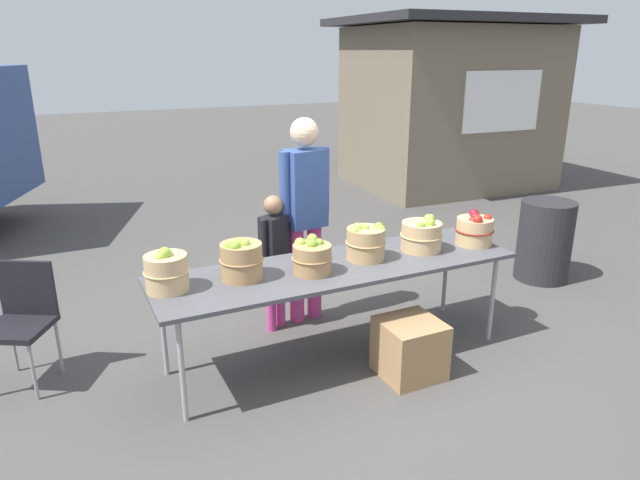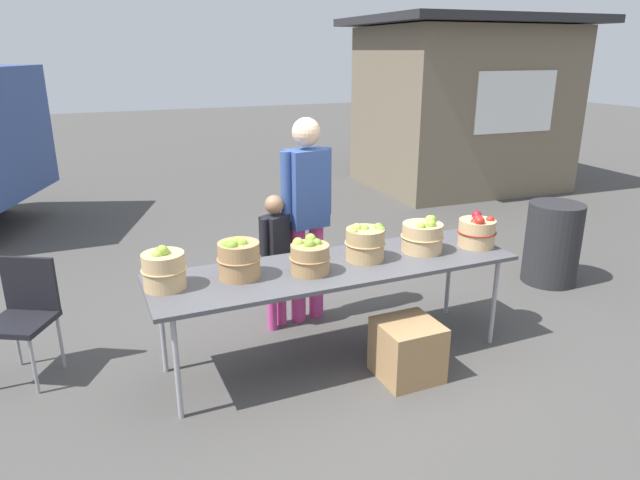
{
  "view_description": "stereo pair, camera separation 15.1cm",
  "coord_description": "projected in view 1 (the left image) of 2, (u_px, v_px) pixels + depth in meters",
  "views": [
    {
      "loc": [
        -1.78,
        -3.42,
        2.23
      ],
      "look_at": [
        0.0,
        0.3,
        0.85
      ],
      "focal_mm": 31.86,
      "sensor_mm": 36.0,
      "label": 1
    },
    {
      "loc": [
        -1.64,
        -3.49,
        2.23
      ],
      "look_at": [
        0.0,
        0.3,
        0.85
      ],
      "focal_mm": 31.86,
      "sensor_mm": 36.0,
      "label": 2
    }
  ],
  "objects": [
    {
      "name": "ground_plane",
      "position": [
        337.0,
        356.0,
        4.37
      ],
      "size": [
        40.0,
        40.0,
        0.0
      ],
      "primitive_type": "plane",
      "color": "#474442"
    },
    {
      "name": "market_table",
      "position": [
        338.0,
        269.0,
        4.14
      ],
      "size": [
        2.7,
        0.76,
        0.75
      ],
      "color": "#4C4C51",
      "rests_on": "ground"
    },
    {
      "name": "apple_basket_green_0",
      "position": [
        166.0,
        271.0,
        3.65
      ],
      "size": [
        0.3,
        0.3,
        0.3
      ],
      "color": "tan",
      "rests_on": "market_table"
    },
    {
      "name": "apple_basket_green_1",
      "position": [
        241.0,
        259.0,
        3.84
      ],
      "size": [
        0.3,
        0.3,
        0.29
      ],
      "color": "#A87F51",
      "rests_on": "market_table"
    },
    {
      "name": "apple_basket_green_2",
      "position": [
        312.0,
        257.0,
        3.95
      ],
      "size": [
        0.29,
        0.29,
        0.26
      ],
      "color": "#A87F51",
      "rests_on": "market_table"
    },
    {
      "name": "apple_basket_green_3",
      "position": [
        366.0,
        242.0,
        4.21
      ],
      "size": [
        0.31,
        0.31,
        0.28
      ],
      "color": "tan",
      "rests_on": "market_table"
    },
    {
      "name": "apple_basket_green_4",
      "position": [
        422.0,
        235.0,
        4.4
      ],
      "size": [
        0.33,
        0.33,
        0.27
      ],
      "color": "tan",
      "rests_on": "market_table"
    },
    {
      "name": "apple_basket_red_0",
      "position": [
        475.0,
        230.0,
        4.54
      ],
      "size": [
        0.31,
        0.31,
        0.27
      ],
      "color": "tan",
      "rests_on": "market_table"
    },
    {
      "name": "vendor_adult",
      "position": [
        305.0,
        205.0,
        4.66
      ],
      "size": [
        0.46,
        0.27,
        1.73
      ],
      "rotation": [
        0.0,
        0.0,
        3.26
      ],
      "color": "#CC3F8C",
      "rests_on": "ground"
    },
    {
      "name": "child_customer",
      "position": [
        274.0,
        252.0,
        4.6
      ],
      "size": [
        0.27,
        0.23,
        1.15
      ],
      "rotation": [
        0.0,
        0.0,
        3.64
      ],
      "color": "#CC3F8C",
      "rests_on": "ground"
    },
    {
      "name": "food_kiosk",
      "position": [
        449.0,
        103.0,
        9.6
      ],
      "size": [
        3.62,
        3.05,
        2.74
      ],
      "rotation": [
        0.0,
        0.0,
        -0.04
      ],
      "color": "#726651",
      "rests_on": "ground"
    },
    {
      "name": "folding_chair",
      "position": [
        22.0,
        314.0,
        3.9
      ],
      "size": [
        0.54,
        0.54,
        0.86
      ],
      "rotation": [
        0.0,
        0.0,
        5.77
      ],
      "color": "black",
      "rests_on": "ground"
    },
    {
      "name": "trash_barrel",
      "position": [
        545.0,
        241.0,
        5.73
      ],
      "size": [
        0.53,
        0.53,
        0.81
      ],
      "primitive_type": "cylinder",
      "color": "#262628",
      "rests_on": "ground"
    },
    {
      "name": "produce_crate",
      "position": [
        410.0,
        348.0,
        4.06
      ],
      "size": [
        0.42,
        0.42,
        0.42
      ],
      "primitive_type": "cube",
      "color": "#A87F51",
      "rests_on": "ground"
    }
  ]
}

